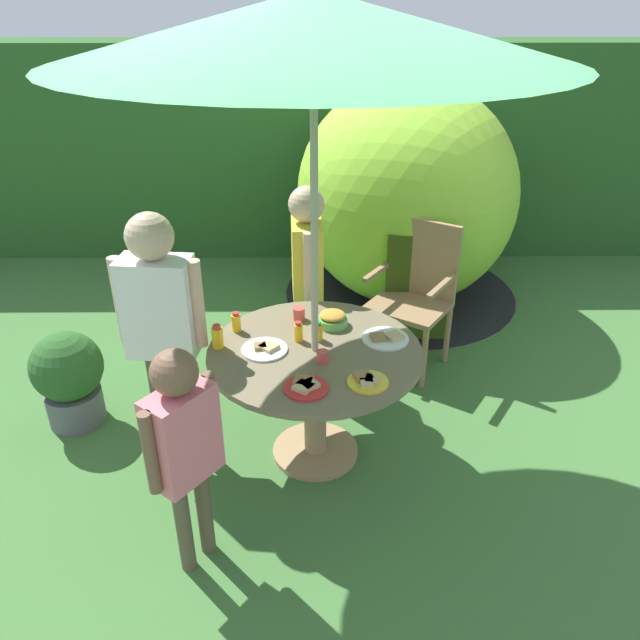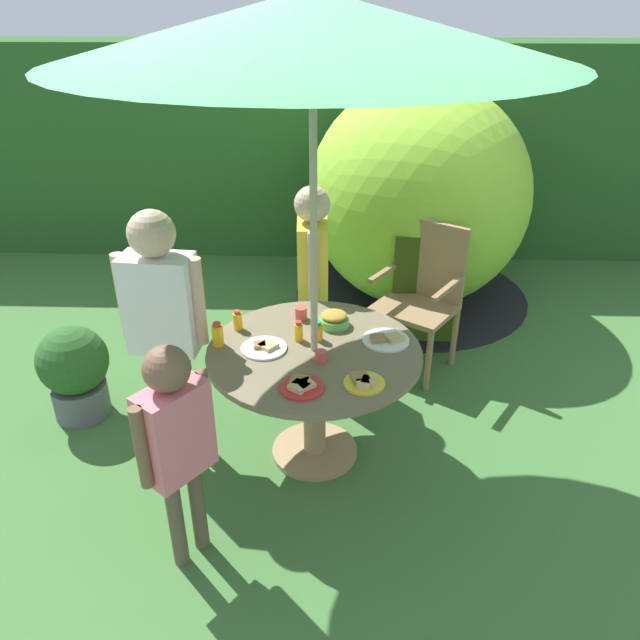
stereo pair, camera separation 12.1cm
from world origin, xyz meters
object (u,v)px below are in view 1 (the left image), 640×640
object	(u,v)px
dome_tent	(405,195)
child_in_pink_shirt	(182,436)
juice_bottle_far_left	(217,337)
juice_bottle_center_front	(317,331)
juice_bottle_near_right	(236,322)
cup_far	(298,313)
juice_bottle_center_back	(298,332)
cup_near	(322,356)
child_in_white_shirt	(159,308)
plate_back_edge	(367,381)
patio_umbrella	(312,27)
child_in_yellow_shirt	(306,260)
plate_far_right	(385,338)
garden_table	(314,375)
snack_bowl	(332,319)
wooden_chair	(414,287)
plate_near_left	(305,386)
potted_plant	(68,376)
plate_front_edge	(264,349)

from	to	relation	value
dome_tent	child_in_pink_shirt	bearing A→B (deg)	-114.65
juice_bottle_far_left	juice_bottle_center_front	size ratio (longest dim) A/B	1.21
juice_bottle_far_left	juice_bottle_near_right	bearing A→B (deg)	66.09
juice_bottle_center_front	cup_far	distance (m)	0.25
juice_bottle_center_back	cup_near	size ratio (longest dim) A/B	1.82
child_in_white_shirt	plate_back_edge	world-z (taller)	child_in_white_shirt
patio_umbrella	juice_bottle_center_back	size ratio (longest dim) A/B	20.98
patio_umbrella	dome_tent	distance (m)	2.58
child_in_yellow_shirt	child_in_white_shirt	size ratio (longest dim) A/B	0.93
plate_far_right	child_in_white_shirt	bearing A→B (deg)	-179.34
child_in_white_shirt	plate_far_right	bearing A→B (deg)	6.66
garden_table	plate_far_right	size ratio (longest dim) A/B	4.48
snack_bowl	plate_back_edge	world-z (taller)	snack_bowl
wooden_chair	child_in_white_shirt	distance (m)	1.77
child_in_white_shirt	plate_near_left	world-z (taller)	child_in_white_shirt
child_in_yellow_shirt	juice_bottle_center_front	size ratio (longest dim) A/B	12.01
plate_back_edge	juice_bottle_center_front	distance (m)	0.47
plate_near_left	juice_bottle_center_back	bearing A→B (deg)	95.53
garden_table	juice_bottle_near_right	world-z (taller)	juice_bottle_near_right
juice_bottle_center_back	cup_near	world-z (taller)	juice_bottle_center_back
patio_umbrella	child_in_white_shirt	distance (m)	1.53
child_in_white_shirt	plate_back_edge	xyz separation A→B (m)	(1.04, -0.39, -0.19)
child_in_yellow_shirt	cup_far	size ratio (longest dim) A/B	18.65
plate_near_left	cup_near	distance (m)	0.25
child_in_yellow_shirt	child_in_pink_shirt	xyz separation A→B (m)	(-0.50, -1.57, -0.11)
child_in_white_shirt	juice_bottle_far_left	world-z (taller)	child_in_white_shirt
garden_table	potted_plant	xyz separation A→B (m)	(-1.45, 0.31, -0.21)
snack_bowl	cup_far	world-z (taller)	snack_bowl
plate_back_edge	juice_bottle_center_front	bearing A→B (deg)	119.50
juice_bottle_near_right	juice_bottle_far_left	xyz separation A→B (m)	(-0.08, -0.17, 0.01)
plate_front_edge	cup_near	bearing A→B (deg)	-20.56
child_in_yellow_shirt	juice_bottle_far_left	world-z (taller)	child_in_yellow_shirt
plate_front_edge	juice_bottle_near_right	xyz separation A→B (m)	(-0.17, 0.21, 0.04)
wooden_chair	cup_near	world-z (taller)	wooden_chair
wooden_chair	plate_back_edge	distance (m)	1.39
plate_front_edge	patio_umbrella	bearing A→B (deg)	1.24
patio_umbrella	wooden_chair	world-z (taller)	patio_umbrella
potted_plant	child_in_pink_shirt	bearing A→B (deg)	-48.77
garden_table	patio_umbrella	xyz separation A→B (m)	(0.00, 0.00, 1.66)
plate_back_edge	plate_front_edge	bearing A→B (deg)	149.35
garden_table	patio_umbrella	distance (m)	1.66
plate_front_edge	plate_far_right	bearing A→B (deg)	9.18
child_in_pink_shirt	juice_bottle_far_left	bearing A→B (deg)	33.84
garden_table	wooden_chair	distance (m)	1.22
juice_bottle_center_back	plate_front_edge	bearing A→B (deg)	-149.86
potted_plant	juice_bottle_near_right	distance (m)	1.11
child_in_pink_shirt	juice_bottle_near_right	xyz separation A→B (m)	(0.12, 0.93, 0.02)
wooden_chair	plate_back_edge	size ratio (longest dim) A/B	5.08
plate_near_left	garden_table	bearing A→B (deg)	82.84
juice_bottle_center_front	cup_near	size ratio (longest dim) A/B	1.78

